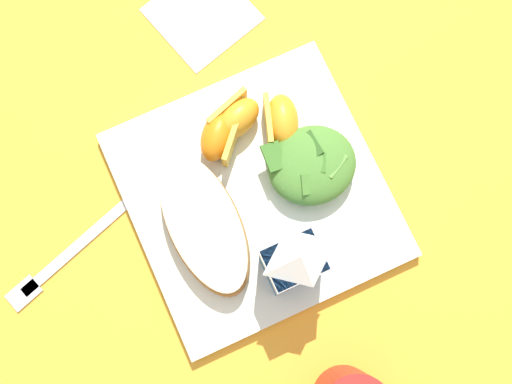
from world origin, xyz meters
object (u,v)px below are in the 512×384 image
milk_carton (298,261)px  paper_napkin (202,14)px  green_salad_pile (312,165)px  orange_wedge_front (281,120)px  orange_wedge_rear (219,136)px  orange_wedge_middle (236,118)px  white_plate (256,195)px  cheesy_pizza_bread (204,224)px  metal_fork (65,257)px

milk_carton → paper_napkin: (-0.03, -0.33, -0.07)m
green_salad_pile → orange_wedge_front: 0.06m
paper_napkin → orange_wedge_rear: bearing=74.1°
orange_wedge_rear → orange_wedge_middle: bearing=-154.8°
white_plate → orange_wedge_middle: orange_wedge_middle is taller
orange_wedge_rear → green_salad_pile: bearing=137.6°
paper_napkin → cheesy_pizza_bread: bearing=67.5°
cheesy_pizza_bread → milk_carton: size_ratio=1.55×
orange_wedge_front → orange_wedge_rear: same height
cheesy_pizza_bread → paper_napkin: (-0.10, -0.24, -0.03)m
orange_wedge_front → orange_wedge_middle: bearing=-27.4°
orange_wedge_middle → metal_fork: bearing=13.9°
green_salad_pile → paper_napkin: (0.03, -0.23, -0.03)m
orange_wedge_front → cheesy_pizza_bread: bearing=29.7°
white_plate → cheesy_pizza_bread: (0.07, 0.01, 0.03)m
white_plate → metal_fork: white_plate is taller
orange_wedge_front → paper_napkin: (0.02, -0.17, -0.03)m
orange_wedge_front → paper_napkin: bearing=-81.8°
white_plate → milk_carton: size_ratio=2.55×
milk_carton → orange_wedge_middle: 0.18m
orange_wedge_middle → paper_napkin: size_ratio=0.62×
cheesy_pizza_bread → orange_wedge_middle: bearing=-130.3°
milk_carton → orange_wedge_front: 0.17m
paper_napkin → metal_fork: 0.33m
paper_napkin → milk_carton: bearing=84.9°
orange_wedge_front → metal_fork: bearing=7.2°
white_plate → orange_wedge_middle: 0.09m
cheesy_pizza_bread → milk_carton: bearing=131.9°
green_salad_pile → paper_napkin: green_salad_pile is taller
white_plate → metal_fork: bearing=-6.5°
white_plate → metal_fork: size_ratio=1.52×
cheesy_pizza_bread → milk_carton: (-0.07, 0.08, 0.04)m
green_salad_pile → milk_carton: 0.12m
cheesy_pizza_bread → metal_fork: size_ratio=0.92×
green_salad_pile → paper_napkin: bearing=-81.7°
white_plate → milk_carton: 0.11m
white_plate → paper_napkin: white_plate is taller
cheesy_pizza_bread → orange_wedge_front: orange_wedge_front is taller
green_salad_pile → milk_carton: (0.06, 0.09, 0.04)m
green_salad_pile → orange_wedge_front: bearing=-81.6°
green_salad_pile → metal_fork: 0.30m
orange_wedge_rear → paper_napkin: orange_wedge_rear is taller
milk_carton → metal_fork: (0.23, -0.12, -0.07)m
green_salad_pile → orange_wedge_middle: (0.05, -0.09, -0.00)m
milk_carton → metal_fork: 0.27m
milk_carton → cheesy_pizza_bread: bearing=-48.1°
orange_wedge_rear → metal_fork: size_ratio=0.37×
orange_wedge_rear → white_plate: bearing=99.2°
green_salad_pile → orange_wedge_middle: bearing=-57.4°
orange_wedge_front → white_plate: bearing=46.3°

